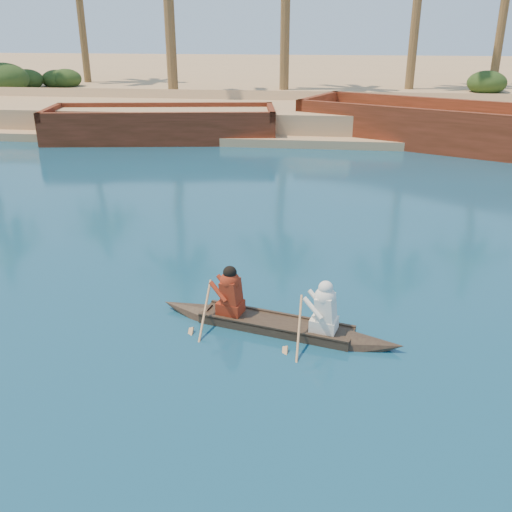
# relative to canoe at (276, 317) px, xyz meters

# --- Properties ---
(sandy_embankment) EXTENTS (150.00, 51.00, 1.50)m
(sandy_embankment) POSITION_rel_canoe_xyz_m (-8.00, 40.87, 0.28)
(sandy_embankment) COLOR tan
(sandy_embankment) RESTS_ON ground
(shrub_cluster) EXTENTS (100.00, 6.00, 2.40)m
(shrub_cluster) POSITION_rel_canoe_xyz_m (-8.00, 25.49, 0.96)
(shrub_cluster) COLOR #1B3513
(shrub_cluster) RESTS_ON ground
(canoe) EXTENTS (4.62, 1.72, 1.27)m
(canoe) POSITION_rel_canoe_xyz_m (0.00, 0.00, 0.00)
(canoe) COLOR #3D3121
(canoe) RESTS_ON ground
(barge_mid) EXTENTS (10.96, 5.00, 1.76)m
(barge_mid) POSITION_rel_canoe_xyz_m (-6.94, 17.33, 0.37)
(barge_mid) COLOR maroon
(barge_mid) RESTS_ON ground
(barge_right) EXTENTS (13.49, 9.22, 2.15)m
(barge_right) POSITION_rel_canoe_xyz_m (6.05, 17.48, 0.51)
(barge_right) COLOR maroon
(barge_right) RESTS_ON ground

